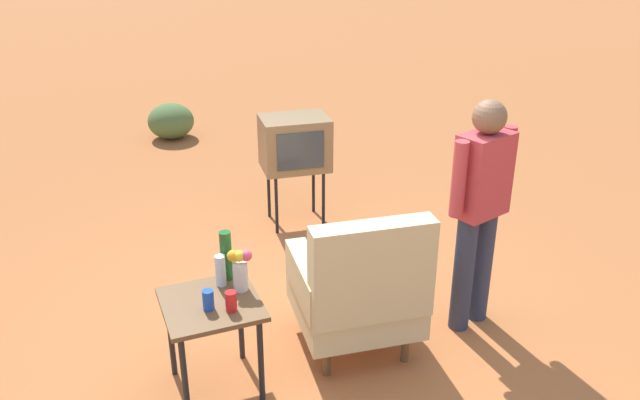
% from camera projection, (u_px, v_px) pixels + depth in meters
% --- Properties ---
extents(ground_plane, '(60.00, 60.00, 0.00)m').
position_uv_depth(ground_plane, '(309.00, 347.00, 4.42)').
color(ground_plane, '#AD6033').
extents(armchair, '(0.86, 0.86, 1.06)m').
position_uv_depth(armchair, '(360.00, 288.00, 4.17)').
color(armchair, brown).
rests_on(armchair, ground).
extents(side_table, '(0.56, 0.56, 0.62)m').
position_uv_depth(side_table, '(212.00, 315.00, 3.84)').
color(side_table, black).
rests_on(side_table, ground).
extents(tv_on_stand, '(0.65, 0.51, 1.03)m').
position_uv_depth(tv_on_stand, '(295.00, 144.00, 5.87)').
color(tv_on_stand, black).
rests_on(tv_on_stand, ground).
extents(person_standing, '(0.55, 0.31, 1.64)m').
position_uv_depth(person_standing, '(480.00, 203.00, 4.31)').
color(person_standing, '#2D3347').
rests_on(person_standing, ground).
extents(bottle_short_clear, '(0.06, 0.06, 0.20)m').
position_uv_depth(bottle_short_clear, '(221.00, 271.00, 3.93)').
color(bottle_short_clear, silver).
rests_on(bottle_short_clear, side_table).
extents(soda_can_red, '(0.07, 0.07, 0.12)m').
position_uv_depth(soda_can_red, '(231.00, 301.00, 3.69)').
color(soda_can_red, red).
rests_on(soda_can_red, side_table).
extents(bottle_wine_green, '(0.07, 0.07, 0.32)m').
position_uv_depth(bottle_wine_green, '(226.00, 255.00, 3.98)').
color(bottle_wine_green, '#1E5623').
rests_on(bottle_wine_green, side_table).
extents(soda_can_blue, '(0.07, 0.07, 0.12)m').
position_uv_depth(soda_can_blue, '(208.00, 300.00, 3.71)').
color(soda_can_blue, blue).
rests_on(soda_can_blue, side_table).
extents(flower_vase, '(0.15, 0.10, 0.27)m').
position_uv_depth(flower_vase, '(240.00, 268.00, 3.87)').
color(flower_vase, silver).
rests_on(flower_vase, side_table).
extents(shrub_mid, '(0.59, 0.59, 0.45)m').
position_uv_depth(shrub_mid, '(171.00, 121.00, 8.37)').
color(shrub_mid, '#516B38').
rests_on(shrub_mid, ground).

